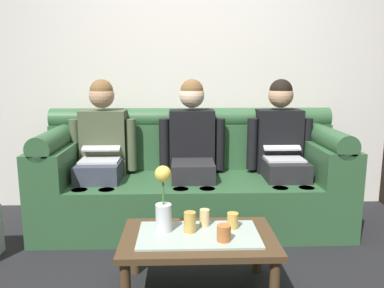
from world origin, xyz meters
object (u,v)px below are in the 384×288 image
Objects in this scene: person_left at (102,148)px; cup_far_left at (224,233)px; coffee_table at (199,243)px; cup_far_center at (190,222)px; person_right at (281,147)px; couch at (192,181)px; flower_vase at (163,201)px; cup_near_left at (233,220)px; person_middle at (192,147)px; cup_near_right at (205,218)px.

cup_far_left is (0.89, -1.16, -0.25)m from person_left.
coffee_table is 7.37× the size of cup_far_center.
person_left and person_right have the same top height.
person_right reaches higher than couch.
flower_vase is 0.20m from cup_far_center.
flower_vase is at bearing -175.24° from cup_near_left.
cup_far_left is at bearing -118.03° from person_right.
person_left is 1.51m from person_right.
cup_near_right is (0.04, -0.95, -0.24)m from person_middle.
couch is 2.79× the size of coffee_table.
coffee_table is 0.24m from cup_near_left.
cup_far_left reaches higher than coffee_table.
couch is at bearing 87.29° from cup_far_center.
cup_far_center is (0.15, -0.02, -0.12)m from flower_vase.
cup_far_left is (-0.07, -0.17, -0.00)m from cup_near_left.
cup_near_right is 0.13m from cup_far_center.
cup_near_right is at bearing 167.39° from cup_near_left.
person_left is at bearing -179.65° from couch.
person_right is at bearing -0.35° from couch.
person_right is 1.34m from cup_far_left.
cup_near_right is at bearing -87.47° from couch.
cup_near_left is (0.21, -0.99, -0.25)m from person_middle.
cup_far_center is (-0.05, -1.05, 0.06)m from couch.
person_right is at bearing -0.04° from person_middle.
person_right is 11.95× the size of cup_near_right.
person_middle is 0.98m from cup_near_right.
cup_near_right is 0.23m from cup_far_left.
person_left is 11.95× the size of cup_near_right.
cup_far_left is (-0.62, -1.16, -0.25)m from person_right.
cup_near_left is 0.90× the size of cup_near_right.
person_right is at bearing 52.39° from cup_far_center.
cup_far_center is at bearing -168.54° from cup_near_left.
person_right is 3.10× the size of flower_vase.
person_left is 1.17m from flower_vase.
coffee_table is at bearing -90.00° from couch.
cup_near_right is (0.04, 0.12, 0.11)m from coffee_table.
coffee_table is 0.31m from flower_vase.
person_right is (1.51, 0.00, -0.00)m from person_left.
coffee_table is 0.16m from cup_near_right.
person_middle is at bearing -90.00° from couch.
person_middle is at bearing 90.00° from coffee_table.
cup_near_right is at bearing 113.78° from cup_far_left.
person_left is 10.11× the size of cup_far_center.
couch is 0.81m from person_right.
person_middle is (0.00, -0.00, 0.29)m from couch.
cup_near_left is at bearing 4.76° from flower_vase.
cup_near_right is at bearing 70.10° from coffee_table.
cup_far_center reaches higher than cup_near_right.
couch is 2.03× the size of person_right.
couch is 20.54× the size of cup_far_center.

